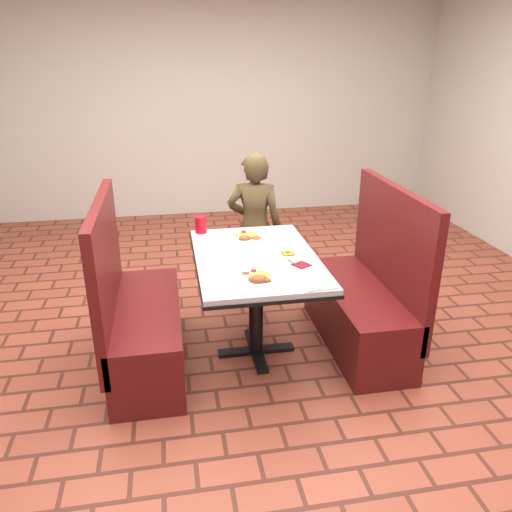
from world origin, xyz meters
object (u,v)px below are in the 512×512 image
(near_dinner_plate, at_px, (258,276))
(plantain_plate, at_px, (288,254))
(far_dinner_plate, at_px, (248,236))
(diner_person, at_px, (255,227))
(booth_bench_left, at_px, (139,322))
(booth_bench_right, at_px, (364,302))
(red_tumbler, at_px, (201,225))
(dining_table, at_px, (256,269))

(near_dinner_plate, distance_m, plantain_plate, 0.44)
(far_dinner_plate, bearing_deg, diner_person, 75.12)
(diner_person, distance_m, plantain_plate, 0.97)
(booth_bench_left, height_order, booth_bench_right, same)
(diner_person, bearing_deg, red_tumbler, 54.58)
(near_dinner_plate, bearing_deg, booth_bench_left, 153.06)
(near_dinner_plate, relative_size, far_dinner_plate, 0.94)
(booth_bench_left, height_order, far_dinner_plate, booth_bench_left)
(diner_person, bearing_deg, booth_bench_left, 59.75)
(booth_bench_right, relative_size, plantain_plate, 7.24)
(dining_table, relative_size, near_dinner_plate, 4.82)
(dining_table, bearing_deg, diner_person, 80.49)
(near_dinner_plate, height_order, red_tumbler, red_tumbler)
(dining_table, height_order, red_tumbler, red_tumbler)
(booth_bench_right, distance_m, diner_person, 1.17)
(diner_person, xyz_separation_m, plantain_plate, (0.05, -0.96, 0.12))
(booth_bench_right, bearing_deg, diner_person, 124.73)
(red_tumbler, bearing_deg, far_dinner_plate, -31.58)
(diner_person, height_order, plantain_plate, diner_person)
(booth_bench_left, xyz_separation_m, diner_person, (0.95, 0.93, 0.31))
(booth_bench_right, distance_m, plantain_plate, 0.73)
(booth_bench_left, distance_m, far_dinner_plate, 0.97)
(booth_bench_left, relative_size, far_dinner_plate, 4.51)
(near_dinner_plate, relative_size, red_tumbler, 2.00)
(red_tumbler, bearing_deg, booth_bench_left, -131.35)
(near_dinner_plate, xyz_separation_m, far_dinner_plate, (0.06, 0.72, -0.00))
(dining_table, bearing_deg, booth_bench_right, 0.00)
(booth_bench_left, relative_size, plantain_plate, 7.24)
(diner_person, distance_m, far_dinner_plate, 0.62)
(diner_person, height_order, far_dinner_plate, diner_person)
(booth_bench_left, bearing_deg, dining_table, 0.00)
(plantain_plate, relative_size, red_tumbler, 1.32)
(dining_table, xyz_separation_m, booth_bench_right, (0.80, 0.00, -0.32))
(far_dinner_plate, bearing_deg, dining_table, -89.87)
(diner_person, xyz_separation_m, red_tumbler, (-0.48, -0.39, 0.18))
(booth_bench_left, distance_m, red_tumbler, 0.86)
(booth_bench_right, bearing_deg, near_dinner_plate, -156.21)
(far_dinner_plate, height_order, red_tumbler, red_tumbler)
(plantain_plate, bearing_deg, dining_table, 171.21)
(near_dinner_plate, relative_size, plantain_plate, 1.52)
(dining_table, distance_m, near_dinner_plate, 0.40)
(diner_person, xyz_separation_m, far_dinner_plate, (-0.16, -0.59, 0.14))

